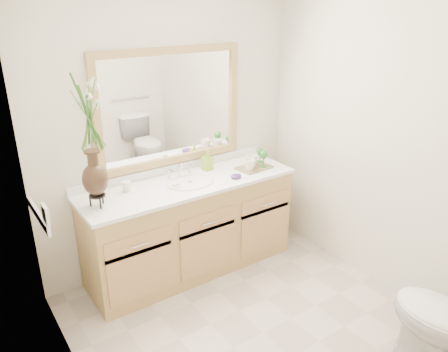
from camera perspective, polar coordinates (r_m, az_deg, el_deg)
floor at (r=3.36m, az=5.17°, el=-19.68°), size 2.60×2.60×0.00m
wall_back at (r=3.74m, az=-6.96°, el=5.86°), size 2.40×0.02×2.40m
wall_left at (r=2.21m, az=-18.75°, el=-7.23°), size 0.02×2.60×2.40m
wall_right at (r=3.57m, az=20.93°, el=3.77°), size 0.02×2.60×2.40m
vanity at (r=3.82m, az=-4.39°, el=-6.73°), size 1.80×0.55×0.80m
counter at (r=3.63m, az=-4.57°, el=-0.99°), size 1.84×0.57×0.03m
sink at (r=3.63m, az=-4.41°, el=-1.65°), size 0.38×0.34×0.23m
mirror at (r=3.67m, az=-6.95°, el=8.86°), size 1.32×0.04×0.97m
switch_plate at (r=2.98m, az=-22.28°, el=-4.64°), size 0.02×0.12×0.12m
flower_vase at (r=3.12m, az=-17.24°, el=6.21°), size 0.22×0.22×0.89m
tumbler at (r=3.51m, az=-12.61°, el=-1.34°), size 0.06×0.06×0.08m
soap_dish at (r=3.54m, az=-6.35°, el=-1.26°), size 0.09×0.09×0.03m
soap_bottle at (r=3.85m, az=-2.20°, el=1.95°), size 0.08×0.08×0.16m
purple_dish at (r=3.69m, az=1.60°, el=-0.02°), size 0.11×0.09×0.03m
tray at (r=3.91m, az=3.93°, el=1.12°), size 0.32×0.23×0.02m
mug_left at (r=3.82m, az=3.37°, el=1.54°), size 0.12×0.11×0.10m
mug_right at (r=3.92m, az=3.71°, el=2.10°), size 0.14×0.13×0.10m
goblet_front at (r=3.88m, az=5.20°, el=2.65°), size 0.07×0.07×0.15m
goblet_back at (r=4.00m, az=4.73°, el=3.07°), size 0.06×0.06×0.13m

